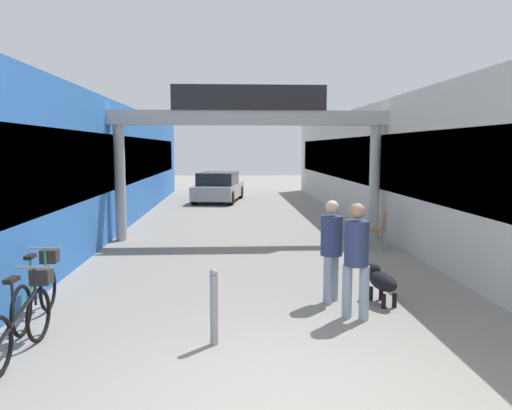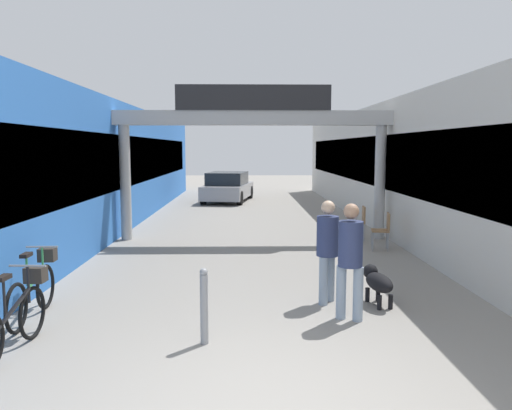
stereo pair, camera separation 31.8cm
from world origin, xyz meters
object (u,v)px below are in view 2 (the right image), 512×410
bicycle_green_second (35,287)px  cafe_chair_wood_farther (360,220)px  dog_on_leash (377,281)px  cafe_chair_wood_nearer (384,228)px  bicycle_black_nearest (16,316)px  bollard_post_metal (204,306)px  pedestrian_with_dog (350,254)px  pedestrian_companion (327,245)px  parked_car_silver (228,187)px

bicycle_green_second → cafe_chair_wood_farther: bicycle_green_second is taller
dog_on_leash → cafe_chair_wood_nearer: cafe_chair_wood_nearer is taller
bicycle_black_nearest → bollard_post_metal: 2.22m
bicycle_black_nearest → cafe_chair_wood_nearer: bicycle_black_nearest is taller
bollard_post_metal → dog_on_leash: bearing=31.0°
bicycle_black_nearest → bicycle_green_second: 1.24m
pedestrian_with_dog → bollard_post_metal: 2.18m
cafe_chair_wood_farther → dog_on_leash: bearing=-100.1°
dog_on_leash → pedestrian_companion: bearing=173.7°
dog_on_leash → bicycle_black_nearest: bicycle_black_nearest is taller
dog_on_leash → cafe_chair_wood_farther: bearing=79.9°
pedestrian_companion → cafe_chair_wood_nearer: pedestrian_companion is taller
bicycle_black_nearest → parked_car_silver: 16.91m
pedestrian_companion → parked_car_silver: size_ratio=0.38×
pedestrian_with_dog → cafe_chair_wood_farther: bearing=75.9°
pedestrian_with_dog → dog_on_leash: (0.58, 0.70, -0.58)m
dog_on_leash → parked_car_silver: 15.36m
pedestrian_companion → bicycle_black_nearest: 4.40m
cafe_chair_wood_farther → parked_car_silver: bearing=111.4°
pedestrian_with_dog → bollard_post_metal: (-1.97, -0.83, -0.46)m
pedestrian_with_dog → cafe_chair_wood_farther: size_ratio=1.85×
bicycle_green_second → parked_car_silver: size_ratio=0.40×
parked_car_silver → bollard_post_metal: bearing=-89.0°
pedestrian_with_dog → bicycle_black_nearest: 4.32m
bollard_post_metal → parked_car_silver: parked_car_silver is taller
bollard_post_metal → cafe_chair_wood_nearer: bollard_post_metal is taller
pedestrian_companion → dog_on_leash: bearing=-6.3°
pedestrian_companion → dog_on_leash: pedestrian_companion is taller
pedestrian_companion → bicycle_green_second: (-4.27, -0.59, -0.48)m
bicycle_black_nearest → cafe_chair_wood_nearer: 8.31m
pedestrian_companion → parked_car_silver: 15.15m
bollard_post_metal → bicycle_green_second: bearing=157.7°
bicycle_green_second → pedestrian_companion: bearing=7.9°
bollard_post_metal → parked_car_silver: 16.62m
pedestrian_companion → cafe_chair_wood_nearer: bearing=63.5°
bicycle_black_nearest → bicycle_green_second: (-0.28, 1.20, 0.00)m
bicycle_black_nearest → cafe_chair_wood_nearer: bearing=44.0°
dog_on_leash → bollard_post_metal: bollard_post_metal is taller
cafe_chair_wood_nearer → cafe_chair_wood_farther: bearing=101.1°
pedestrian_companion → cafe_chair_wood_nearer: 4.47m
cafe_chair_wood_farther → bicycle_green_second: bearing=-135.4°
bicycle_black_nearest → parked_car_silver: (1.92, 16.80, 0.21)m
bicycle_black_nearest → pedestrian_with_dog: bearing=13.6°
bicycle_black_nearest → cafe_chair_wood_farther: 9.12m
pedestrian_with_dog → pedestrian_companion: bearing=103.5°
bollard_post_metal → cafe_chair_wood_nearer: (3.77, 5.60, 0.06)m
pedestrian_companion → bollard_post_metal: bearing=-137.8°
dog_on_leash → bollard_post_metal: bearing=-149.0°
cafe_chair_wood_nearer → cafe_chair_wood_farther: (-0.26, 1.34, 0.00)m
bicycle_black_nearest → bicycle_green_second: same height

